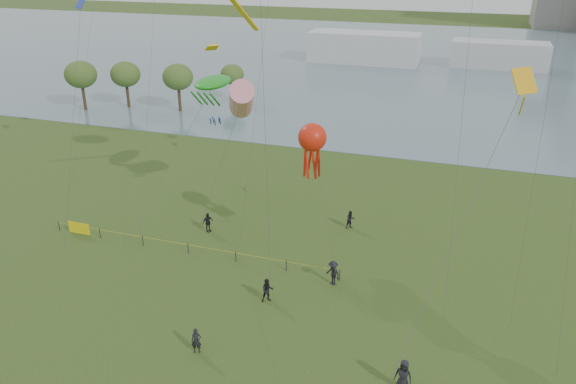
% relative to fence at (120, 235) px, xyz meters
% --- Properties ---
extents(lake, '(400.00, 120.00, 0.08)m').
position_rel_fence_xyz_m(lake, '(15.47, 86.34, -0.53)').
color(lake, slate).
rests_on(lake, ground_plane).
extents(pavilion_left, '(22.00, 8.00, 6.00)m').
position_rel_fence_xyz_m(pavilion_left, '(3.47, 81.34, 2.45)').
color(pavilion_left, silver).
rests_on(pavilion_left, ground_plane).
extents(pavilion_right, '(18.00, 7.00, 5.00)m').
position_rel_fence_xyz_m(pavilion_right, '(29.47, 84.34, 1.95)').
color(pavilion_right, silver).
rests_on(pavilion_right, ground_plane).
extents(trees, '(22.25, 15.73, 7.07)m').
position_rel_fence_xyz_m(trees, '(-19.84, 36.28, 4.28)').
color(trees, '#342818').
rests_on(trees, ground_plane).
extents(fence, '(24.07, 0.07, 1.05)m').
position_rel_fence_xyz_m(fence, '(0.00, 0.00, 0.00)').
color(fence, black).
rests_on(fence, ground_plane).
extents(spectator_a, '(1.03, 0.98, 1.68)m').
position_rel_fence_xyz_m(spectator_a, '(14.17, -4.04, 0.28)').
color(spectator_a, black).
rests_on(spectator_a, ground_plane).
extents(spectator_b, '(1.37, 1.20, 1.84)m').
position_rel_fence_xyz_m(spectator_b, '(17.79, -0.69, 0.37)').
color(spectator_b, black).
rests_on(spectator_b, ground_plane).
extents(spectator_c, '(0.86, 1.05, 1.67)m').
position_rel_fence_xyz_m(spectator_c, '(5.97, 3.81, 0.28)').
color(spectator_c, black).
rests_on(spectator_c, ground_plane).
extents(spectator_d, '(1.02, 0.74, 1.92)m').
position_rel_fence_xyz_m(spectator_d, '(23.86, -9.49, 0.40)').
color(spectator_d, black).
rests_on(spectator_d, ground_plane).
extents(spectator_f, '(0.69, 0.57, 1.61)m').
position_rel_fence_xyz_m(spectator_f, '(12.05, -10.21, 0.25)').
color(spectator_f, black).
rests_on(spectator_f, ground_plane).
extents(spectator_g, '(0.97, 0.95, 1.57)m').
position_rel_fence_xyz_m(spectator_g, '(17.07, 8.14, 0.23)').
color(spectator_g, black).
rests_on(spectator_g, ground_plane).
extents(kite_windsock, '(4.87, 5.75, 12.59)m').
position_rel_fence_xyz_m(kite_windsock, '(7.99, 7.02, 10.05)').
color(kite_windsock, '#3F3F42').
extents(kite_creature, '(5.48, 11.20, 11.93)m').
position_rel_fence_xyz_m(kite_creature, '(4.91, 8.35, 10.89)').
color(kite_creature, '#3F3F42').
extents(kite_octopus, '(4.31, 5.02, 10.73)m').
position_rel_fence_xyz_m(kite_octopus, '(15.34, 2.04, 9.07)').
color(kite_octopus, '#3F3F42').
extents(kite_delta, '(6.54, 14.34, 16.51)m').
position_rel_fence_xyz_m(kite_delta, '(27.38, -5.57, 14.36)').
color(kite_delta, '#3F3F42').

